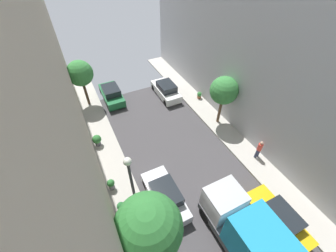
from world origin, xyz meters
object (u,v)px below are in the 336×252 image
(parked_car_left_2, at_px, (165,196))
(delivery_truck, at_px, (255,244))
(parked_car_right_1, at_px, (277,219))
(lamp_post, at_px, (131,179))
(parked_car_right_2, at_px, (166,90))
(potted_plant_5, at_px, (199,95))
(street_tree_0, at_px, (80,74))
(street_tree_1, at_px, (224,91))
(parked_car_left_3, at_px, (112,94))
(potted_plant_1, at_px, (111,184))
(potted_plant_0, at_px, (97,140))
(street_tree_2, at_px, (148,228))
(pedestrian, at_px, (259,149))
(potted_plant_4, at_px, (121,207))

(parked_car_left_2, bearing_deg, delivery_truck, -61.38)
(parked_car_right_1, height_order, lamp_post, lamp_post)
(parked_car_right_2, distance_m, potted_plant_5, 3.56)
(delivery_truck, bearing_deg, potted_plant_5, 68.06)
(parked_car_right_2, height_order, lamp_post, lamp_post)
(street_tree_0, xyz_separation_m, lamp_post, (0.48, -12.82, 0.04))
(parked_car_right_1, height_order, street_tree_1, street_tree_1)
(parked_car_left_3, xyz_separation_m, potted_plant_1, (-2.94, -10.36, -0.08))
(street_tree_1, bearing_deg, potted_plant_0, 169.32)
(street_tree_1, height_order, potted_plant_1, street_tree_1)
(delivery_truck, relative_size, street_tree_2, 1.13)
(potted_plant_0, xyz_separation_m, potted_plant_1, (-0.08, -4.50, -0.08))
(parked_car_left_3, bearing_deg, potted_plant_1, -105.83)
(parked_car_right_2, distance_m, pedestrian, 11.15)
(parked_car_left_3, relative_size, lamp_post, 0.80)
(lamp_post, bearing_deg, parked_car_right_2, 55.75)
(parked_car_left_2, bearing_deg, parked_car_left_3, 90.00)
(parked_car_left_2, bearing_deg, potted_plant_5, 47.04)
(parked_car_right_1, height_order, potted_plant_5, parked_car_right_1)
(street_tree_2, bearing_deg, pedestrian, 16.33)
(pedestrian, height_order, street_tree_0, street_tree_0)
(street_tree_1, height_order, potted_plant_0, street_tree_1)
(parked_car_left_2, distance_m, delivery_truck, 5.74)
(potted_plant_0, height_order, potted_plant_1, potted_plant_0)
(street_tree_1, distance_m, lamp_post, 10.83)
(parked_car_left_2, height_order, pedestrian, pedestrian)
(parked_car_right_2, xyz_separation_m, potted_plant_4, (-8.21, -10.39, -0.05))
(potted_plant_5, bearing_deg, street_tree_1, -96.23)
(street_tree_1, bearing_deg, lamp_post, -154.14)
(street_tree_1, height_order, lamp_post, lamp_post)
(parked_car_left_2, bearing_deg, lamp_post, 172.54)
(parked_car_left_2, distance_m, pedestrian, 8.11)
(parked_car_left_2, height_order, potted_plant_1, parked_car_left_2)
(delivery_truck, height_order, potted_plant_0, delivery_truck)
(pedestrian, distance_m, potted_plant_5, 8.74)
(pedestrian, bearing_deg, parked_car_right_2, 104.04)
(street_tree_0, bearing_deg, potted_plant_4, -91.96)
(potted_plant_4, xyz_separation_m, potted_plant_5, (11.08, 8.30, -0.13))
(potted_plant_0, bearing_deg, potted_plant_1, -91.04)
(pedestrian, height_order, potted_plant_0, pedestrian)
(potted_plant_1, distance_m, potted_plant_4, 1.92)
(pedestrian, bearing_deg, potted_plant_4, 177.79)
(street_tree_1, distance_m, potted_plant_4, 11.88)
(street_tree_1, xyz_separation_m, potted_plant_0, (-10.70, 2.02, -2.84))
(potted_plant_1, bearing_deg, pedestrian, -11.93)
(pedestrian, bearing_deg, potted_plant_1, 168.07)
(parked_car_left_3, height_order, potted_plant_5, parked_car_left_3)
(parked_car_right_1, xyz_separation_m, pedestrian, (2.70, 4.54, 0.35))
(parked_car_left_3, bearing_deg, potted_plant_5, -25.64)
(street_tree_0, distance_m, street_tree_1, 13.05)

